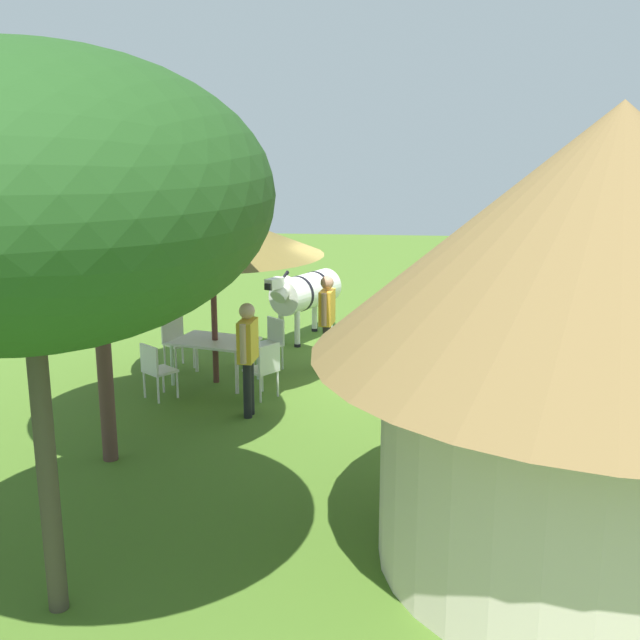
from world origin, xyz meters
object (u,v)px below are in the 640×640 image
object	(u,v)px
guest_behind_table	(327,314)
zebra_by_umbrella	(449,355)
shade_umbrella	(211,232)
patio_chair_west_end	(176,339)
patio_dining_table	(215,345)
standing_watcher	(489,306)
zebra_nearest_camera	(305,292)
patio_chair_near_hut	(265,367)
striped_lounge_chair	(401,359)
acacia_tree_left_background	(91,172)
thatched_hut	(606,314)
zebra_toward_hut	(556,295)
acacia_tree_right_background	(22,197)
patio_chair_near_lawn	(271,340)
patio_chair_east_end	(155,368)
guest_beside_umbrella	(248,349)

from	to	relation	value
guest_behind_table	zebra_by_umbrella	size ratio (longest dim) A/B	0.82
shade_umbrella	patio_chair_west_end	size ratio (longest dim) A/B	4.07
patio_dining_table	guest_behind_table	bearing A→B (deg)	-154.91
standing_watcher	zebra_nearest_camera	size ratio (longest dim) A/B	0.81
patio_chair_near_hut	striped_lounge_chair	distance (m)	2.67
acacia_tree_left_background	thatched_hut	bearing A→B (deg)	161.49
thatched_hut	zebra_toward_hut	world-z (taller)	thatched_hut
thatched_hut	zebra_by_umbrella	bearing A→B (deg)	-73.79
striped_lounge_chair	acacia_tree_right_background	size ratio (longest dim) A/B	0.19
thatched_hut	zebra_by_umbrella	distance (m)	4.48
zebra_by_umbrella	zebra_toward_hut	distance (m)	4.93
standing_watcher	zebra_nearest_camera	bearing A→B (deg)	60.60
patio_chair_west_end	zebra_by_umbrella	xyz separation A→B (m)	(-4.70, 1.91, 0.41)
patio_dining_table	patio_chair_west_end	world-z (taller)	patio_chair_west_end
thatched_hut	patio_chair_near_lawn	bearing A→B (deg)	-55.37
acacia_tree_right_background	patio_dining_table	bearing A→B (deg)	-89.33
patio_chair_near_hut	striped_lounge_chair	bearing A→B (deg)	-17.63
guest_behind_table	acacia_tree_left_background	size ratio (longest dim) A/B	0.35
patio_dining_table	acacia_tree_right_background	world-z (taller)	acacia_tree_right_background
patio_chair_east_end	acacia_tree_left_background	bearing A→B (deg)	-48.90
patio_chair_west_end	guest_beside_umbrella	distance (m)	2.94
guest_behind_table	striped_lounge_chair	world-z (taller)	guest_behind_table
shade_umbrella	patio_dining_table	xyz separation A→B (m)	(0.00, -0.00, -1.88)
patio_chair_near_hut	patio_chair_west_end	world-z (taller)	same
zebra_toward_hut	thatched_hut	bearing A→B (deg)	-89.68
zebra_by_umbrella	zebra_toward_hut	size ratio (longest dim) A/B	0.92
thatched_hut	guest_behind_table	distance (m)	6.93
patio_chair_near_hut	striped_lounge_chair	size ratio (longest dim) A/B	0.95
shade_umbrella	patio_dining_table	world-z (taller)	shade_umbrella
patio_chair_near_lawn	acacia_tree_right_background	distance (m)	8.04
guest_behind_table	acacia_tree_left_background	distance (m)	5.47
patio_chair_west_end	guest_beside_umbrella	bearing A→B (deg)	78.36
patio_dining_table	guest_behind_table	size ratio (longest dim) A/B	0.89
shade_umbrella	patio_chair_east_end	bearing A→B (deg)	51.57
zebra_nearest_camera	shade_umbrella	bearing A→B (deg)	95.33
patio_chair_east_end	patio_chair_near_hut	world-z (taller)	same
patio_dining_table	guest_behind_table	xyz separation A→B (m)	(-1.80, -0.84, 0.37)
patio_chair_near_hut	acacia_tree_right_background	xyz separation A→B (m)	(0.88, 5.76, 3.15)
patio_chair_near_lawn	zebra_toward_hut	xyz separation A→B (m)	(-5.32, -2.33, 0.43)
acacia_tree_right_background	thatched_hut	bearing A→B (deg)	-164.74
patio_chair_near_lawn	zebra_toward_hut	bearing A→B (deg)	-114.06
thatched_hut	patio_chair_near_lawn	size ratio (longest dim) A/B	6.10
zebra_by_umbrella	acacia_tree_right_background	xyz separation A→B (m)	(3.72, 5.35, 2.75)
thatched_hut	shade_umbrella	xyz separation A→B (m)	(4.96, -5.14, 0.01)
patio_chair_east_end	zebra_toward_hut	bearing A→B (deg)	69.59
guest_behind_table	acacia_tree_left_background	xyz separation A→B (m)	(2.43, 4.11, 2.66)
shade_umbrella	guest_behind_table	world-z (taller)	shade_umbrella
patio_dining_table	zebra_toward_hut	bearing A→B (deg)	-152.29
standing_watcher	zebra_by_umbrella	xyz separation A→B (m)	(0.88, 3.02, -0.07)
patio_chair_west_end	thatched_hut	bearing A→B (deg)	85.61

